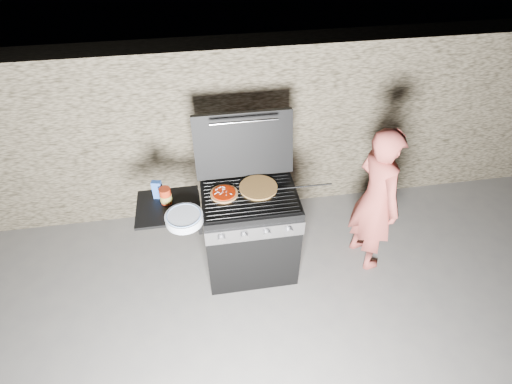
{
  "coord_description": "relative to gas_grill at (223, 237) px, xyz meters",
  "views": [
    {
      "loc": [
        -0.33,
        -2.43,
        3.09
      ],
      "look_at": [
        0.05,
        0.0,
        0.95
      ],
      "focal_mm": 28.0,
      "sensor_mm": 36.0,
      "label": 1
    }
  ],
  "objects": [
    {
      "name": "stone_wall",
      "position": [
        0.25,
        1.05,
        0.44
      ],
      "size": [
        8.0,
        0.35,
        1.8
      ],
      "primitive_type": "cube",
      "color": "#7E7157",
      "rests_on": "ground"
    },
    {
      "name": "gas_grill",
      "position": [
        0.0,
        0.0,
        0.0
      ],
      "size": [
        1.34,
        0.79,
        0.91
      ],
      "primitive_type": null,
      "color": "black",
      "rests_on": "ground"
    },
    {
      "name": "blue_carton",
      "position": [
        -0.49,
        0.11,
        0.53
      ],
      "size": [
        0.08,
        0.06,
        0.16
      ],
      "primitive_type": "cube",
      "rotation": [
        0.0,
        0.0,
        -0.21
      ],
      "color": "#264CA0",
      "rests_on": "gas_grill"
    },
    {
      "name": "pizza_topped",
      "position": [
        0.04,
        0.05,
        0.47
      ],
      "size": [
        0.28,
        0.28,
        0.03
      ],
      "primitive_type": null,
      "rotation": [
        0.0,
        0.0,
        0.28
      ],
      "color": "tan",
      "rests_on": "gas_grill"
    },
    {
      "name": "plate_stack",
      "position": [
        -0.29,
        -0.2,
        0.48
      ],
      "size": [
        0.38,
        0.38,
        0.07
      ],
      "primitive_type": "cylinder",
      "rotation": [
        0.0,
        0.0,
        -0.39
      ],
      "color": "silver",
      "rests_on": "gas_grill"
    },
    {
      "name": "sauce_jar",
      "position": [
        -0.43,
        0.04,
        0.52
      ],
      "size": [
        0.1,
        0.1,
        0.14
      ],
      "primitive_type": "cylinder",
      "rotation": [
        0.0,
        0.0,
        0.15
      ],
      "color": "maroon",
      "rests_on": "gas_grill"
    },
    {
      "name": "ground",
      "position": [
        0.25,
        0.0,
        -0.46
      ],
      "size": [
        50.0,
        50.0,
        0.0
      ],
      "primitive_type": "plane",
      "color": "#585654"
    },
    {
      "name": "pizza_plain",
      "position": [
        0.33,
        0.09,
        0.46
      ],
      "size": [
        0.33,
        0.33,
        0.02
      ],
      "primitive_type": "cylinder",
      "rotation": [
        0.0,
        0.0,
        0.03
      ],
      "color": "#B58942",
      "rests_on": "gas_grill"
    },
    {
      "name": "tongs",
      "position": [
        0.68,
        0.0,
        0.5
      ],
      "size": [
        0.48,
        0.12,
        0.1
      ],
      "primitive_type": "cylinder",
      "rotation": [
        0.0,
        1.4,
        -0.21
      ],
      "color": "black",
      "rests_on": "gas_grill"
    },
    {
      "name": "person",
      "position": [
        1.36,
        -0.03,
        0.28
      ],
      "size": [
        0.46,
        0.6,
        1.47
      ],
      "primitive_type": "imported",
      "rotation": [
        0.0,
        0.0,
        1.79
      ],
      "color": "#AE483F",
      "rests_on": "ground"
    }
  ]
}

